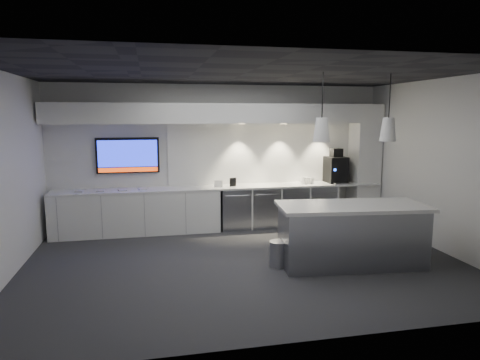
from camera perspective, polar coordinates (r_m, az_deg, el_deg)
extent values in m
plane|color=#2F2F31|center=(7.05, 0.72, -10.99)|extent=(7.00, 7.00, 0.00)
plane|color=black|center=(6.67, 0.77, 14.07)|extent=(7.00, 7.00, 0.00)
plane|color=white|center=(9.14, -2.69, 3.18)|extent=(7.00, 0.00, 7.00)
plane|color=white|center=(4.32, 8.02, -3.05)|extent=(7.00, 0.00, 7.00)
plane|color=white|center=(6.85, -29.17, 0.25)|extent=(0.00, 7.00, 7.00)
plane|color=white|center=(8.20, 25.37, 1.73)|extent=(0.00, 7.00, 7.00)
cube|color=white|center=(8.90, -2.33, -0.99)|extent=(6.80, 0.65, 0.04)
cube|color=white|center=(8.87, -13.55, -4.22)|extent=(3.30, 0.63, 0.86)
cube|color=gray|center=(9.03, -0.74, -3.78)|extent=(0.60, 0.61, 0.85)
cube|color=gray|center=(9.17, 3.13, -3.60)|extent=(0.60, 0.61, 0.85)
cube|color=gray|center=(9.35, 6.87, -3.41)|extent=(0.60, 0.61, 0.85)
cube|color=gray|center=(9.57, 10.45, -3.22)|extent=(0.60, 0.61, 0.85)
cube|color=white|center=(9.38, 4.60, 3.61)|extent=(4.60, 0.03, 1.30)
cube|color=white|center=(8.80, -2.42, 8.85)|extent=(6.90, 0.60, 0.40)
cube|color=white|center=(9.90, 16.22, 2.11)|extent=(0.55, 0.55, 2.60)
cube|color=black|center=(8.98, -14.72, 3.20)|extent=(1.25, 0.06, 0.72)
cube|color=#1524CD|center=(8.94, -14.74, 3.43)|extent=(1.17, 0.00, 0.54)
cube|color=red|center=(8.97, -14.66, 1.33)|extent=(1.17, 0.00, 0.09)
cube|color=gray|center=(7.06, 14.59, -7.30)|extent=(2.28, 1.11, 0.93)
cube|color=white|center=(6.94, 14.75, -3.41)|extent=(2.40, 1.23, 0.06)
cylinder|color=gray|center=(6.87, 5.14, -9.77)|extent=(0.29, 0.29, 0.41)
cube|color=black|center=(9.62, 12.63, 1.36)|extent=(0.41, 0.47, 0.56)
cube|color=black|center=(9.59, 12.71, 3.58)|extent=(0.23, 0.23, 0.18)
cube|color=gray|center=(9.44, 13.21, -0.44)|extent=(0.31, 0.20, 0.03)
cube|color=black|center=(8.88, -0.96, -0.28)|extent=(0.14, 0.05, 0.18)
cube|color=white|center=(8.81, -2.89, -0.50)|extent=(0.18, 0.08, 0.14)
cube|color=#BABABA|center=(8.82, -20.62, -1.41)|extent=(0.18, 0.18, 0.02)
cube|color=#BABABA|center=(8.74, -18.13, -1.38)|extent=(0.17, 0.17, 0.02)
cube|color=#BABABA|center=(8.70, -15.41, -1.30)|extent=(0.20, 0.20, 0.02)
cube|color=#BABABA|center=(8.74, -12.88, -1.16)|extent=(0.20, 0.20, 0.02)
cone|color=white|center=(6.57, 10.82, 6.58)|extent=(0.26, 0.26, 0.37)
cylinder|color=black|center=(6.57, 10.96, 11.22)|extent=(0.02, 0.02, 0.70)
cone|color=white|center=(7.07, 19.15, 6.40)|extent=(0.26, 0.26, 0.37)
cylinder|color=black|center=(7.07, 19.36, 10.71)|extent=(0.02, 0.02, 0.70)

